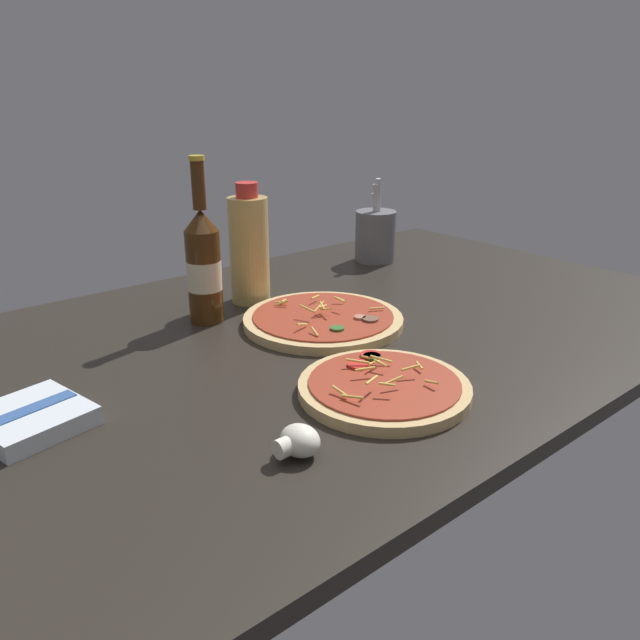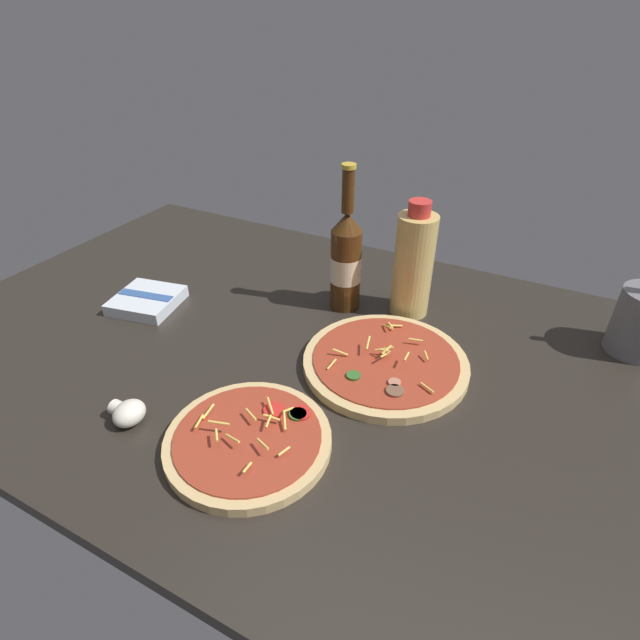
# 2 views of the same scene
# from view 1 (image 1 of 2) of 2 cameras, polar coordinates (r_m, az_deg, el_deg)

# --- Properties ---
(counter_slab) EXTENTS (1.60, 0.90, 0.03)m
(counter_slab) POSITION_cam_1_polar(r_m,az_deg,el_deg) (1.05, -2.05, -2.21)
(counter_slab) COLOR #28231E
(counter_slab) RESTS_ON ground
(pizza_near) EXTENTS (0.24, 0.24, 0.04)m
(pizza_near) POSITION_cam_1_polar(r_m,az_deg,el_deg) (0.86, 5.86, -6.14)
(pizza_near) COLOR tan
(pizza_near) RESTS_ON counter_slab
(pizza_far) EXTENTS (0.28, 0.28, 0.04)m
(pizza_far) POSITION_cam_1_polar(r_m,az_deg,el_deg) (1.10, 0.30, 0.04)
(pizza_far) COLOR tan
(pizza_far) RESTS_ON counter_slab
(beer_bottle) EXTENTS (0.06, 0.06, 0.29)m
(beer_bottle) POSITION_cam_1_polar(r_m,az_deg,el_deg) (1.11, -10.59, 5.01)
(beer_bottle) COLOR #47280F
(beer_bottle) RESTS_ON counter_slab
(oil_bottle) EXTENTS (0.08, 0.08, 0.23)m
(oil_bottle) POSITION_cam_1_polar(r_m,az_deg,el_deg) (1.20, -6.50, 6.53)
(oil_bottle) COLOR #D6B766
(oil_bottle) RESTS_ON counter_slab
(mushroom_left) EXTENTS (0.05, 0.05, 0.04)m
(mushroom_left) POSITION_cam_1_polar(r_m,az_deg,el_deg) (0.72, -2.02, -11.03)
(mushroom_left) COLOR white
(mushroom_left) RESTS_ON counter_slab
(utensil_crock) EXTENTS (0.10, 0.10, 0.20)m
(utensil_crock) POSITION_cam_1_polar(r_m,az_deg,el_deg) (1.51, 5.10, 7.75)
(utensil_crock) COLOR slate
(utensil_crock) RESTS_ON counter_slab
(dish_towel) EXTENTS (0.14, 0.14, 0.03)m
(dish_towel) POSITION_cam_1_polar(r_m,az_deg,el_deg) (0.85, -24.91, -8.16)
(dish_towel) COLOR silver
(dish_towel) RESTS_ON counter_slab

